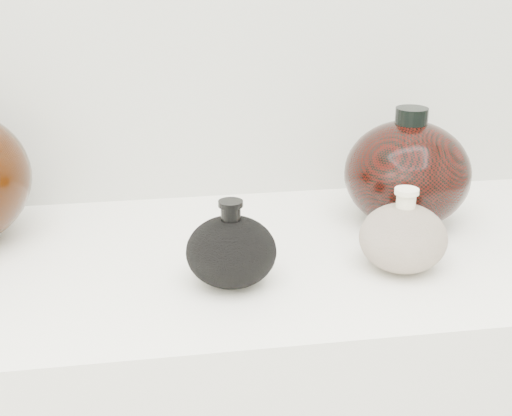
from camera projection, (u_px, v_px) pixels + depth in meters
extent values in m
cube|color=white|center=(227.00, 265.00, 1.02)|extent=(1.20, 0.50, 0.03)
ellipsoid|color=black|center=(231.00, 252.00, 0.92)|extent=(0.14, 0.14, 0.09)
cylinder|color=black|center=(231.00, 214.00, 0.90)|extent=(0.03, 0.03, 0.03)
cylinder|color=black|center=(231.00, 204.00, 0.90)|extent=(0.04, 0.04, 0.01)
ellipsoid|color=beige|center=(403.00, 238.00, 0.96)|extent=(0.15, 0.15, 0.09)
cylinder|color=#EDE4C2|center=(406.00, 201.00, 0.94)|extent=(0.03, 0.03, 0.03)
cylinder|color=#EDE4C2|center=(407.00, 191.00, 0.94)|extent=(0.04, 0.04, 0.01)
ellipsoid|color=black|center=(407.00, 174.00, 1.10)|extent=(0.19, 0.19, 0.16)
cylinder|color=black|center=(411.00, 118.00, 1.07)|extent=(0.05, 0.05, 0.03)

